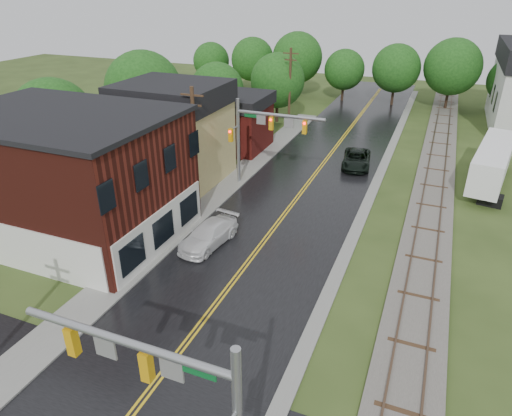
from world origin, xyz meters
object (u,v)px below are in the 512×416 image
Objects in this scene: tree_left_b at (145,92)px; tree_left_c at (218,91)px; utility_pole_c at (290,87)px; tree_left_e at (278,82)px; brick_building at (67,175)px; semi_trailer at (493,162)px; tree_left_a at (55,122)px; pickup_white at (209,235)px; suv_dark at (356,159)px; utility_pole_b at (195,146)px; traffic_signal_far at (262,129)px; traffic_signal_near at (170,387)px.

tree_left_b is 1.27× the size of tree_left_c.
utility_pole_c is 1.10× the size of tree_left_e.
semi_trailer is at bearing 35.93° from brick_building.
tree_left_a is 17.95m from pickup_white.
tree_left_b reaches higher than brick_building.
suv_dark is 18.68m from pickup_white.
tree_left_b is (-11.05, 9.90, 1.00)m from utility_pole_b.
tree_left_c is at bearing 128.82° from traffic_signal_far.
semi_trailer is (10.69, 32.31, -2.86)m from traffic_signal_near.
brick_building is at bearing -129.07° from utility_pole_b.
brick_building is at bearing -43.13° from tree_left_a.
tree_left_c is at bearing 114.56° from traffic_signal_near.
pickup_white is (5.65, -29.08, -4.09)m from tree_left_e.
traffic_signal_far reaches higher than suv_dark.
brick_building is at bearing -161.10° from pickup_white.
traffic_signal_far is 0.82× the size of utility_pole_c.
tree_left_a is 26.40m from tree_left_e.
tree_left_b is 16.67m from tree_left_e.
tree_left_b is 1.95× the size of pickup_white.
traffic_signal_near reaches higher than suv_dark.
traffic_signal_far is at bearing -51.18° from tree_left_c.
utility_pole_c reaches higher than traffic_signal_near.
utility_pole_b is 1.10× the size of tree_left_e.
tree_left_a is 1.74× the size of pickup_white.
utility_pole_b is at bearing -41.86° from tree_left_b.
brick_building is at bearing -96.71° from tree_left_e.
pickup_white is at bearing -65.24° from tree_left_c.
utility_pole_b is at bearing -85.10° from tree_left_e.
tree_left_c is 0.94× the size of tree_left_e.
traffic_signal_far is at bearing 99.34° from pickup_white.
brick_building is 1.59× the size of utility_pole_c.
brick_building is 15.03m from traffic_signal_far.
traffic_signal_far is at bearing -138.64° from suv_dark.
suv_dark is (15.49, 19.43, -3.42)m from brick_building.
brick_building is 1.59× the size of utility_pole_b.
tree_left_b is at bearing 107.61° from brick_building.
tree_left_c is 7.82m from tree_left_e.
tree_left_e is at bearing 57.26° from tree_left_b.
tree_left_c is 18.12m from suv_dark.
tree_left_a is at bearing -158.84° from suv_dark.
tree_left_a is at bearing -101.31° from tree_left_b.
utility_pole_b is at bearing 0.45° from tree_left_a.
suv_dark is at bearing -44.05° from tree_left_e.
utility_pole_c is at bearing 101.09° from traffic_signal_far.
traffic_signal_far is 0.82× the size of utility_pole_b.
utility_pole_c is 27.71m from pickup_white.
tree_left_b reaches higher than tree_left_c.
tree_left_a is 1.06× the size of tree_left_e.
brick_building is 1.87× the size of tree_left_c.
traffic_signal_near is 30.66m from tree_left_a.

